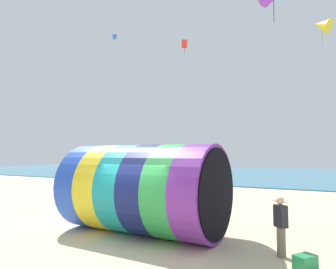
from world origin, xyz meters
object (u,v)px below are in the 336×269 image
at_px(giant_inflatable_tube, 143,189).
at_px(kite_yellow_delta, 322,25).
at_px(kite_red_diamond, 184,44).
at_px(kite_blue_parafoil, 115,36).
at_px(bystander_near_water, 185,187).
at_px(bystander_mid_beach, 166,182).
at_px(cooler_box, 305,262).
at_px(kite_handler, 281,226).

distance_m(giant_inflatable_tube, kite_yellow_delta, 20.66).
relative_size(kite_red_diamond, kite_blue_parafoil, 1.44).
relative_size(giant_inflatable_tube, bystander_near_water, 3.34).
xyz_separation_m(kite_red_diamond, kite_blue_parafoil, (-1.30, -8.99, -2.24)).
bearing_deg(kite_red_diamond, kite_yellow_delta, 0.73).
height_order(kite_blue_parafoil, bystander_near_water, kite_blue_parafoil).
xyz_separation_m(kite_yellow_delta, kite_blue_parafoil, (-12.92, -9.13, -1.77)).
bearing_deg(bystander_mid_beach, cooler_box, -47.37).
height_order(giant_inflatable_tube, bystander_mid_beach, giant_inflatable_tube).
bearing_deg(bystander_near_water, kite_handler, -49.81).
xyz_separation_m(giant_inflatable_tube, bystander_mid_beach, (-3.69, 8.80, -0.66)).
relative_size(kite_blue_parafoil, bystander_mid_beach, 0.50).
bearing_deg(kite_handler, cooler_box, -48.24).
bearing_deg(kite_blue_parafoil, cooler_box, -33.58).
relative_size(kite_handler, bystander_mid_beach, 0.92).
xyz_separation_m(kite_handler, bystander_mid_beach, (-8.42, 9.12, 0.09)).
bearing_deg(kite_yellow_delta, giant_inflatable_tube, -110.32).
bearing_deg(kite_red_diamond, bystander_near_water, -65.62).
xyz_separation_m(kite_handler, cooler_box, (0.63, -0.71, -0.66)).
distance_m(kite_handler, bystander_mid_beach, 12.41).
height_order(kite_yellow_delta, bystander_mid_beach, kite_yellow_delta).
xyz_separation_m(kite_handler, bystander_near_water, (-6.24, 7.39, 0.06)).
distance_m(bystander_near_water, bystander_mid_beach, 2.79).
distance_m(kite_handler, bystander_near_water, 9.67).
height_order(kite_blue_parafoil, cooler_box, kite_blue_parafoil).
bearing_deg(cooler_box, giant_inflatable_tube, 169.03).
xyz_separation_m(kite_yellow_delta, bystander_near_water, (-7.53, -9.18, -11.95)).
bearing_deg(cooler_box, kite_yellow_delta, 87.84).
relative_size(bystander_near_water, bystander_mid_beach, 0.97).
height_order(giant_inflatable_tube, kite_blue_parafoil, kite_blue_parafoil).
bearing_deg(kite_handler, kite_red_diamond, 122.18).
bearing_deg(giant_inflatable_tube, kite_red_diamond, 109.21).
relative_size(kite_blue_parafoil, bystander_near_water, 0.51).
xyz_separation_m(bystander_near_water, bystander_mid_beach, (-2.18, 1.74, 0.03)).
height_order(kite_yellow_delta, cooler_box, kite_yellow_delta).
xyz_separation_m(giant_inflatable_tube, kite_handler, (4.73, -0.33, -0.75)).
distance_m(giant_inflatable_tube, kite_handler, 4.80).
xyz_separation_m(kite_red_diamond, cooler_box, (10.97, -17.13, -13.14)).
bearing_deg(giant_inflatable_tube, bystander_mid_beach, 112.76).
xyz_separation_m(kite_handler, kite_yellow_delta, (1.29, 16.57, 12.01)).
height_order(bystander_near_water, bystander_mid_beach, bystander_mid_beach).
bearing_deg(bystander_near_water, cooler_box, -49.67).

